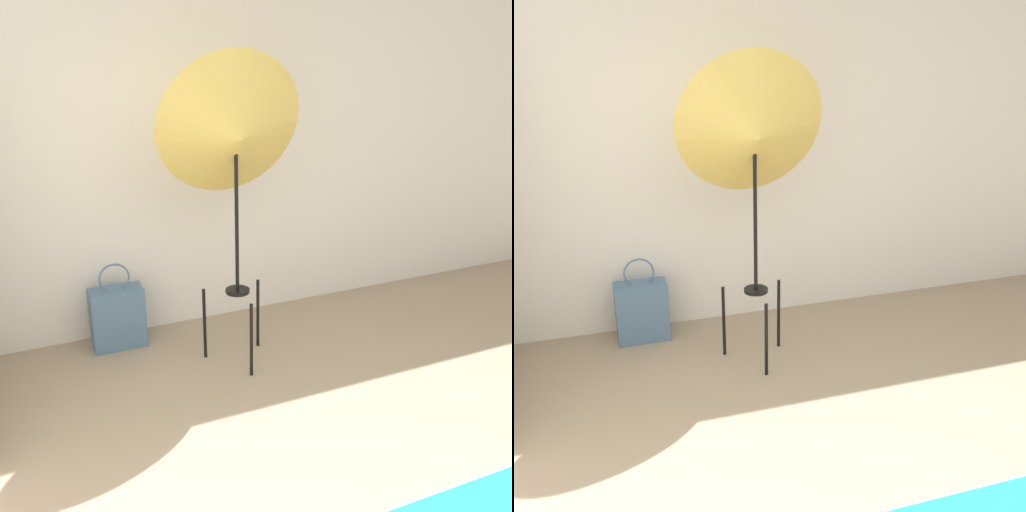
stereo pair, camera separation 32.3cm
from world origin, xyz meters
The scene contains 3 objects.
wall_back centered at (0.00, 2.61, 1.30)m, with size 8.00×0.05×2.60m.
photo_umbrella centered at (-0.10, 1.95, 1.39)m, with size 0.85×0.45×1.83m.
tote_bag centered at (-0.74, 2.41, 0.20)m, with size 0.33×0.17×0.57m.
Camera 1 is at (-1.32, -1.09, 1.89)m, focal length 42.00 mm.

